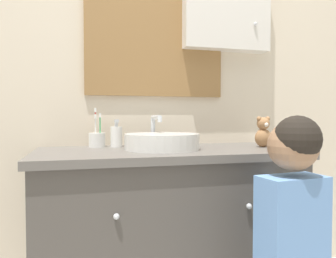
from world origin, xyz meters
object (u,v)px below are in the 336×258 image
(sink_basin, at_px, (162,141))
(toothbrush_holder, at_px, (97,139))
(soap_dispenser, at_px, (116,136))
(child_figure, at_px, (292,226))
(teddy_bear, at_px, (263,133))

(sink_basin, bearing_deg, toothbrush_holder, 145.37)
(soap_dispenser, height_order, child_figure, child_figure)
(soap_dispenser, distance_m, teddy_bear, 0.76)
(child_figure, bearing_deg, toothbrush_holder, 131.40)
(child_figure, distance_m, teddy_bear, 0.62)
(toothbrush_holder, distance_m, soap_dispenser, 0.10)
(sink_basin, relative_size, teddy_bear, 2.56)
(teddy_bear, bearing_deg, sink_basin, 178.28)
(soap_dispenser, xyz_separation_m, teddy_bear, (0.73, -0.20, 0.02))
(soap_dispenser, bearing_deg, sink_basin, -43.10)
(child_figure, bearing_deg, teddy_bear, 69.65)
(teddy_bear, bearing_deg, toothbrush_holder, 165.16)
(child_figure, height_order, teddy_bear, child_figure)
(sink_basin, distance_m, child_figure, 0.69)
(toothbrush_holder, bearing_deg, sink_basin, -34.63)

